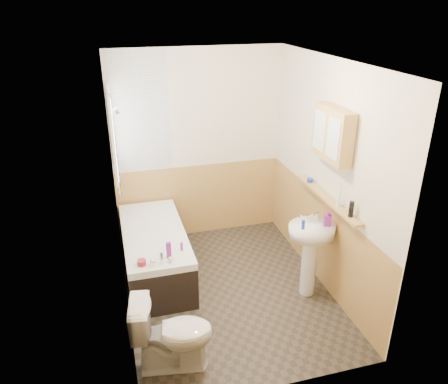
{
  "coord_description": "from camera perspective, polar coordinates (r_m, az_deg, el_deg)",
  "views": [
    {
      "loc": [
        -1.12,
        -3.89,
        3.03
      ],
      "look_at": [
        0.0,
        0.15,
        1.15
      ],
      "focal_mm": 35.0,
      "sensor_mm": 36.0,
      "label": 1
    }
  ],
  "objects": [
    {
      "name": "ceiling",
      "position": [
        4.08,
        0.59,
        16.69
      ],
      "size": [
        2.8,
        2.8,
        0.0
      ],
      "primitive_type": "plane",
      "rotation": [
        3.14,
        0.0,
        0.0
      ],
      "color": "white",
      "rests_on": "ground"
    },
    {
      "name": "pine_shelf",
      "position": [
        4.72,
        13.31,
        -0.8
      ],
      "size": [
        0.1,
        1.28,
        0.03
      ],
      "primitive_type": "cube",
      "color": "tan",
      "rests_on": "wall_right"
    },
    {
      "name": "black_jar",
      "position": [
        5.04,
        11.16,
        1.52
      ],
      "size": [
        0.08,
        0.08,
        0.05
      ],
      "primitive_type": "cylinder",
      "rotation": [
        0.0,
        0.0,
        0.12
      ],
      "color": "#19339E",
      "rests_on": "pine_shelf"
    },
    {
      "name": "bathtub",
      "position": [
        5.23,
        -9.0,
        -7.68
      ],
      "size": [
        0.7,
        1.59,
        0.71
      ],
      "color": "black",
      "rests_on": "floor"
    },
    {
      "name": "tile_return_back",
      "position": [
        5.44,
        -11.07,
        10.12
      ],
      "size": [
        0.75,
        0.01,
        1.5
      ],
      "primitive_type": "cube",
      "color": "white",
      "rests_on": "wall_back"
    },
    {
      "name": "window",
      "position": [
        5.03,
        -14.36,
        7.49
      ],
      "size": [
        0.03,
        0.79,
        0.99
      ],
      "color": "white",
      "rests_on": "wall_left"
    },
    {
      "name": "floor",
      "position": [
        5.06,
        0.46,
        -12.66
      ],
      "size": [
        2.8,
        2.8,
        0.0
      ],
      "primitive_type": "plane",
      "color": "#2D2720",
      "rests_on": "ground"
    },
    {
      "name": "orange_bottle",
      "position": [
        4.67,
        -5.56,
        -7.08
      ],
      "size": [
        0.04,
        0.04,
        0.09
      ],
      "primitive_type": "cylinder",
      "rotation": [
        0.0,
        0.0,
        -0.36
      ],
      "color": "purple",
      "rests_on": "bathtub"
    },
    {
      "name": "foam_can",
      "position": [
        4.32,
        16.28,
        -2.17
      ],
      "size": [
        0.06,
        0.06,
        0.16
      ],
      "primitive_type": "cylinder",
      "rotation": [
        0.0,
        0.0,
        -0.37
      ],
      "color": "black",
      "rests_on": "pine_shelf"
    },
    {
      "name": "wall_front",
      "position": [
        3.25,
        7.45,
        -9.29
      ],
      "size": [
        2.2,
        0.02,
        2.5
      ],
      "primitive_type": "cube",
      "color": "beige",
      "rests_on": "ground"
    },
    {
      "name": "medicine_cabinet",
      "position": [
        4.44,
        14.0,
        7.35
      ],
      "size": [
        0.15,
        0.58,
        0.53
      ],
      "color": "tan",
      "rests_on": "wall_right"
    },
    {
      "name": "wall_left",
      "position": [
        4.28,
        -13.93,
        -1.2
      ],
      "size": [
        0.02,
        2.8,
        2.5
      ],
      "primitive_type": "cube",
      "color": "beige",
      "rests_on": "ground"
    },
    {
      "name": "wall_back",
      "position": [
        5.7,
        -3.4,
        5.93
      ],
      "size": [
        2.2,
        0.02,
        2.5
      ],
      "primitive_type": "cube",
      "color": "beige",
      "rests_on": "ground"
    },
    {
      "name": "wall_right",
      "position": [
        4.82,
        13.31,
        1.82
      ],
      "size": [
        0.02,
        2.8,
        2.5
      ],
      "primitive_type": "cube",
      "color": "beige",
      "rests_on": "ground"
    },
    {
      "name": "clear_bottle",
      "position": [
        4.52,
        10.3,
        -4.25
      ],
      "size": [
        0.04,
        0.04,
        0.1
      ],
      "primitive_type": "cylinder",
      "rotation": [
        0.0,
        0.0,
        -0.28
      ],
      "color": "#19339E",
      "rests_on": "sink"
    },
    {
      "name": "cream_jar",
      "position": [
        4.5,
        -10.71,
        -9.05
      ],
      "size": [
        0.12,
        0.12,
        0.06
      ],
      "primitive_type": "cylinder",
      "rotation": [
        0.0,
        0.0,
        0.44
      ],
      "color": "maroon",
      "rests_on": "bathtub"
    },
    {
      "name": "toilet",
      "position": [
        4.02,
        -6.72,
        -17.92
      ],
      "size": [
        0.77,
        0.51,
        0.7
      ],
      "primitive_type": "imported",
      "rotation": [
        0.0,
        0.0,
        1.41
      ],
      "color": "white",
      "rests_on": "floor"
    },
    {
      "name": "wainscot_back",
      "position": [
        5.96,
        -3.18,
        -1.0
      ],
      "size": [
        2.2,
        0.01,
        1.0
      ],
      "primitive_type": "cube",
      "color": "tan",
      "rests_on": "wall_back"
    },
    {
      "name": "green_bottle",
      "position": [
        4.48,
        14.84,
        -0.38
      ],
      "size": [
        0.05,
        0.05,
        0.25
      ],
      "primitive_type": "cone",
      "rotation": [
        0.0,
        0.0,
        0.02
      ],
      "color": "silver",
      "rests_on": "pine_shelf"
    },
    {
      "name": "wainscot_front",
      "position": [
        3.73,
        6.67,
        -18.77
      ],
      "size": [
        2.2,
        0.01,
        1.0
      ],
      "primitive_type": "cube",
      "color": "tan",
      "rests_on": "wall_front"
    },
    {
      "name": "sink",
      "position": [
        4.77,
        11.23,
        -6.8
      ],
      "size": [
        0.5,
        0.41,
        0.97
      ],
      "rotation": [
        0.0,
        0.0,
        0.15
      ],
      "color": "white",
      "rests_on": "floor"
    },
    {
      "name": "blue_gel",
      "position": [
        4.53,
        -7.24,
        -7.56
      ],
      "size": [
        0.05,
        0.03,
        0.18
      ],
      "primitive_type": "cube",
      "rotation": [
        0.0,
        0.0,
        -0.02
      ],
      "color": "purple",
      "rests_on": "bathtub"
    },
    {
      "name": "tile_cladding_left",
      "position": [
        4.28,
        -13.64,
        -1.17
      ],
      "size": [
        0.01,
        2.8,
        2.5
      ],
      "primitive_type": "cube",
      "color": "white",
      "rests_on": "wall_left"
    },
    {
      "name": "shower_riser",
      "position": [
        4.74,
        -13.94,
        6.87
      ],
      "size": [
        0.1,
        0.08,
        1.15
      ],
      "color": "silver",
      "rests_on": "wall_left"
    },
    {
      "name": "wainscot_right",
      "position": [
        5.14,
        12.3,
        -5.96
      ],
      "size": [
        0.01,
        2.8,
        1.0
      ],
      "primitive_type": "cube",
      "color": "tan",
      "rests_on": "wall_right"
    },
    {
      "name": "soap_bottle",
      "position": [
        4.65,
        13.31,
        -3.79
      ],
      "size": [
        0.14,
        0.19,
        0.08
      ],
      "primitive_type": "imported",
      "rotation": [
        0.0,
        0.0,
        -0.4
      ],
      "color": "purple",
      "rests_on": "sink"
    }
  ]
}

